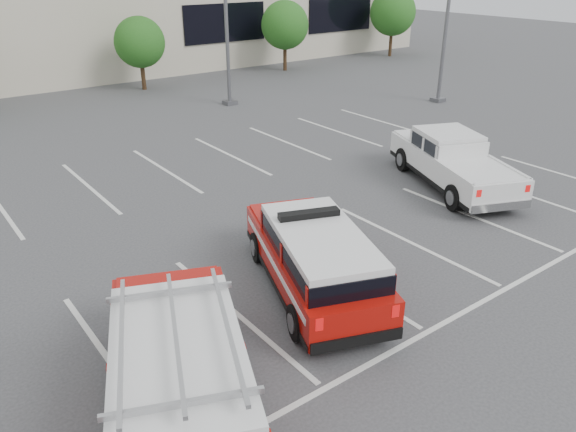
{
  "coord_description": "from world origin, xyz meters",
  "views": [
    {
      "loc": [
        -7.77,
        -8.53,
        6.8
      ],
      "look_at": [
        -0.24,
        1.46,
        1.05
      ],
      "focal_mm": 35.0,
      "sensor_mm": 36.0,
      "label": 1
    }
  ],
  "objects_px": {
    "tree_right": "(286,27)",
    "tree_far_right": "(393,14)",
    "ladder_suv": "(180,383)",
    "tree_mid_right": "(141,44)",
    "white_pickup": "(452,166)",
    "fire_chief_suv": "(314,263)"
  },
  "relations": [
    {
      "from": "tree_mid_right",
      "to": "tree_right",
      "type": "distance_m",
      "value": 10.0
    },
    {
      "from": "tree_mid_right",
      "to": "tree_far_right",
      "type": "bearing_deg",
      "value": 0.0
    },
    {
      "from": "white_pickup",
      "to": "ladder_suv",
      "type": "relative_size",
      "value": 1.03
    },
    {
      "from": "tree_far_right",
      "to": "fire_chief_suv",
      "type": "relative_size",
      "value": 0.9
    },
    {
      "from": "tree_far_right",
      "to": "tree_mid_right",
      "type": "bearing_deg",
      "value": -180.0
    },
    {
      "from": "white_pickup",
      "to": "ladder_suv",
      "type": "bearing_deg",
      "value": -137.79
    },
    {
      "from": "ladder_suv",
      "to": "white_pickup",
      "type": "bearing_deg",
      "value": 41.82
    },
    {
      "from": "tree_right",
      "to": "ladder_suv",
      "type": "xyz_separation_m",
      "value": [
        -20.1,
        -24.15,
        -1.94
      ]
    },
    {
      "from": "tree_right",
      "to": "ladder_suv",
      "type": "distance_m",
      "value": 31.48
    },
    {
      "from": "tree_mid_right",
      "to": "ladder_suv",
      "type": "bearing_deg",
      "value": -112.7
    },
    {
      "from": "tree_right",
      "to": "tree_far_right",
      "type": "distance_m",
      "value": 10.0
    },
    {
      "from": "tree_mid_right",
      "to": "fire_chief_suv",
      "type": "xyz_separation_m",
      "value": [
        -5.93,
        -22.34,
        -1.77
      ]
    },
    {
      "from": "tree_mid_right",
      "to": "tree_right",
      "type": "relative_size",
      "value": 0.9
    },
    {
      "from": "tree_far_right",
      "to": "ladder_suv",
      "type": "relative_size",
      "value": 0.85
    },
    {
      "from": "tree_right",
      "to": "white_pickup",
      "type": "relative_size",
      "value": 0.75
    },
    {
      "from": "tree_mid_right",
      "to": "tree_far_right",
      "type": "xyz_separation_m",
      "value": [
        20.0,
        0.0,
        0.54
      ]
    },
    {
      "from": "tree_mid_right",
      "to": "ladder_suv",
      "type": "xyz_separation_m",
      "value": [
        -10.1,
        -24.15,
        -1.67
      ]
    },
    {
      "from": "fire_chief_suv",
      "to": "tree_far_right",
      "type": "bearing_deg",
      "value": 61.49
    },
    {
      "from": "tree_right",
      "to": "tree_far_right",
      "type": "xyz_separation_m",
      "value": [
        10.0,
        0.0,
        0.27
      ]
    },
    {
      "from": "white_pickup",
      "to": "tree_mid_right",
      "type": "bearing_deg",
      "value": 118.07
    },
    {
      "from": "tree_mid_right",
      "to": "tree_right",
      "type": "bearing_deg",
      "value": 0.0
    },
    {
      "from": "fire_chief_suv",
      "to": "white_pickup",
      "type": "distance_m",
      "value": 8.02
    }
  ]
}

